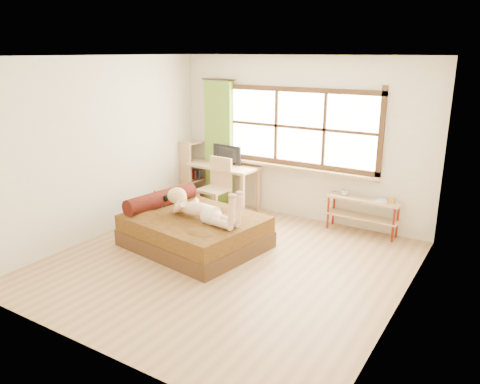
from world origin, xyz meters
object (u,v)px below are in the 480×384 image
Objects in this scene: desk at (223,171)px; pipe_shelf at (363,208)px; woman at (200,200)px; chair at (217,184)px; kitten at (161,199)px; bed at (193,229)px; bookshelf at (194,170)px.

pipe_shelf is (2.54, 0.12, -0.28)m from desk.
woman is 1.53m from chair.
desk reaches higher than pipe_shelf.
kitten reaches higher than pipe_shelf.
kitten is at bearing -145.63° from pipe_shelf.
chair is 0.88× the size of pipe_shelf.
pipe_shelf is at bearing 51.00° from bed.
pipe_shelf is at bearing 6.94° from bookshelf.
pipe_shelf is 0.99× the size of bookshelf.
desk is at bearing 122.47° from woman.
bookshelf is at bearing 119.34° from kitten.
kitten is 1.82m from bookshelf.
desk is at bearing -175.68° from pipe_shelf.
bookshelf is (-1.51, 1.85, -0.16)m from woman.
woman is (0.20, -0.06, 0.49)m from bed.
chair is at bearing -167.26° from pipe_shelf.
bookshelf is at bearing 174.82° from desk.
bed is 1.58× the size of woman.
bed is 1.80× the size of bookshelf.
pipe_shelf is (1.77, 1.85, -0.33)m from woman.
bed is at bearing -46.79° from bookshelf.
desk is 0.40m from chair.
woman is 4.67× the size of kitten.
woman reaches higher than bed.
chair reaches higher than pipe_shelf.
bookshelf is at bearing -178.37° from pipe_shelf.
bookshelf reaches higher than kitten.
woman is 0.98× the size of desk.
kitten is at bearing -62.40° from bookshelf.
pipe_shelf is at bearing 41.42° from kitten.
kitten is 0.24× the size of bookshelf.
bed is 7.39× the size of kitten.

